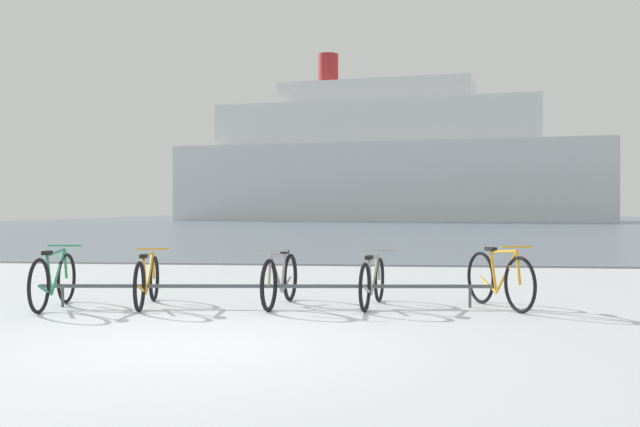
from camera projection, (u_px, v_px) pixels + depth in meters
name	position (u px, v px, depth m)	size (l,w,h in m)	color
ground	(378.00, 225.00, 60.50)	(80.00, 132.00, 0.08)	silver
bike_rack	(266.00, 287.00, 9.67)	(5.98, 0.66, 0.31)	#4C5156
bicycle_0	(54.00, 280.00, 9.58)	(0.46, 1.70, 0.82)	black
bicycle_1	(147.00, 281.00, 9.77)	(0.48, 1.72, 0.76)	black
bicycle_2	(280.00, 280.00, 9.78)	(0.46, 1.76, 0.78)	black
bicycle_3	(372.00, 282.00, 9.73)	(0.46, 1.66, 0.74)	black
bicycle_4	(499.00, 279.00, 9.59)	(0.73, 1.58, 0.84)	black
ferry_ship	(385.00, 164.00, 78.50)	(46.35, 19.43, 18.28)	silver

